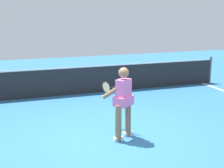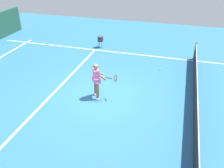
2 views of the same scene
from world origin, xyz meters
TOP-DOWN VIEW (x-y plane):
  - ground_plane at (0.00, 0.00)m, footprint 24.53×24.53m
  - court_net at (0.00, 3.85)m, footprint 10.56×0.08m
  - tennis_player at (0.17, -0.09)m, footprint 0.69×1.14m

SIDE VIEW (x-z plane):
  - ground_plane at x=0.00m, z-range 0.00..0.00m
  - court_net at x=0.00m, z-range -0.03..0.96m
  - tennis_player at x=0.17m, z-range 0.07..1.62m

